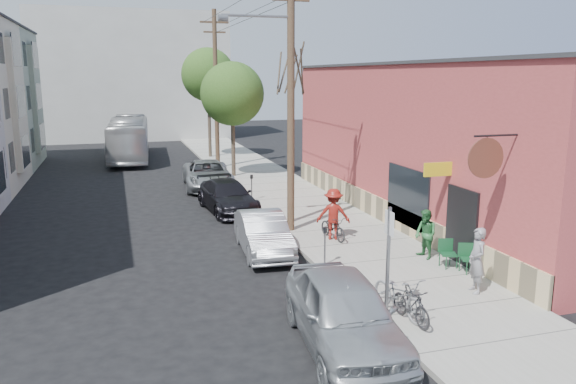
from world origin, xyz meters
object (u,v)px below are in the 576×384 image
object	(u,v)px
car_1	(263,233)
tree_leafy_mid	(232,94)
parking_meter_far	(252,183)
bus	(129,138)
parking_meter_near	(325,239)
patron_green	(426,234)
car_0	(344,312)
parked_bike_a	(411,305)
patio_chair_a	(449,254)
patron_grey	(477,260)
car_3	(208,175)
tree_leafy_far	(208,75)
tree_bare	(290,155)
patio_chair_b	(469,259)
parked_bike_b	(399,295)
utility_pole_near	(289,94)
sign_post	(388,251)
car_2	(227,196)
cyclist	(333,214)

from	to	relation	value
car_1	tree_leafy_mid	bearing A→B (deg)	86.28
parking_meter_far	bus	bearing A→B (deg)	107.19
parking_meter_near	tree_leafy_mid	xyz separation A→B (m)	(0.55, 16.90, 4.03)
patron_green	car_0	bearing A→B (deg)	-52.16
parked_bike_a	tree_leafy_mid	bearing A→B (deg)	84.62
tree_leafy_mid	patio_chair_a	distance (m)	19.06
patron_grey	car_3	size ratio (longest dim) A/B	0.34
parking_meter_near	tree_leafy_far	bearing A→B (deg)	88.76
car_1	parking_meter_near	bearing A→B (deg)	-52.54
tree_bare	parked_bike_a	size ratio (longest dim) A/B	3.61
parked_bike_a	parking_meter_far	bearing A→B (deg)	86.70
patio_chair_b	parked_bike_b	size ratio (longest dim) A/B	0.44
parking_meter_far	patron_green	distance (m)	10.85
patron_green	car_3	size ratio (longest dim) A/B	0.30
patron_grey	parked_bike_a	xyz separation A→B (m)	(-2.70, -1.23, -0.47)
patron_green	tree_leafy_far	bearing A→B (deg)	179.98
utility_pole_near	tree_leafy_mid	size ratio (longest dim) A/B	1.48
sign_post	patron_grey	world-z (taller)	sign_post
parking_meter_far	parking_meter_near	bearing A→B (deg)	-90.00
car_2	car_3	distance (m)	5.61
parking_meter_near	parked_bike_b	xyz separation A→B (m)	(0.43, -4.12, -0.30)
tree_leafy_mid	car_0	world-z (taller)	tree_leafy_mid
patron_grey	car_1	bearing A→B (deg)	-128.75
patio_chair_a	bus	xyz separation A→B (m)	(-8.81, 28.11, 0.96)
patron_green	parked_bike_b	world-z (taller)	patron_green
sign_post	car_3	size ratio (longest dim) A/B	0.52
parking_meter_far	bus	world-z (taller)	bus
parked_bike_b	car_3	distance (m)	18.44
patio_chair_b	patron_green	distance (m)	1.75
parking_meter_far	car_1	bearing A→B (deg)	-100.60
tree_leafy_mid	bus	bearing A→B (deg)	120.28
patron_green	bus	xyz separation A→B (m)	(-8.58, 27.09, 0.59)
car_1	utility_pole_near	bearing A→B (deg)	56.53
tree_leafy_far	cyclist	distance (m)	23.44
patio_chair_b	bus	size ratio (longest dim) A/B	0.08
tree_bare	car_2	distance (m)	4.35
patio_chair_a	patron_green	world-z (taller)	patron_green
sign_post	bus	xyz separation A→B (m)	(-5.29, 30.81, -0.28)
parking_meter_near	parked_bike_b	size ratio (longest dim) A/B	0.61
patron_grey	parked_bike_b	bearing A→B (deg)	-63.71
patio_chair_b	cyclist	world-z (taller)	cyclist
cyclist	bus	distance (m)	24.99
utility_pole_near	car_3	bearing A→B (deg)	99.08
parked_bike_a	utility_pole_near	bearing A→B (deg)	87.00
tree_leafy_mid	parked_bike_b	size ratio (longest dim) A/B	3.34
parking_meter_near	patio_chair_a	xyz separation A→B (m)	(3.62, -1.38, -0.39)
car_0	patron_grey	bearing A→B (deg)	25.31
parking_meter_near	patio_chair_a	distance (m)	3.89
cyclist	bus	xyz separation A→B (m)	(-6.51, 24.12, 0.46)
tree_leafy_mid	utility_pole_near	bearing A→B (deg)	-91.86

